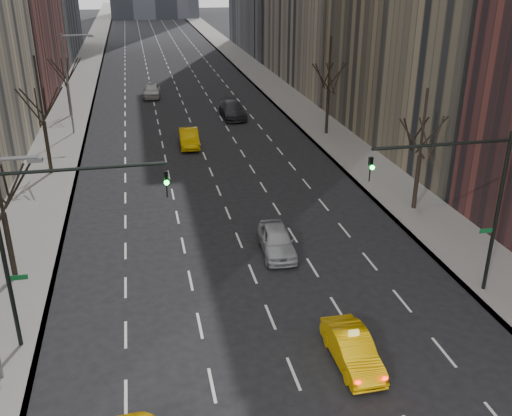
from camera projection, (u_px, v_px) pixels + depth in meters
sidewalk_left at (81, 83)px, 75.80m from camera, size 4.50×320.00×0.15m
sidewalk_right at (260, 76)px, 80.46m from camera, size 4.50×320.00×0.15m
tree_lw_b at (3, 213)px, 27.74m from camera, size 3.36×3.50×7.82m
tree_lw_c at (44, 123)px, 41.97m from camera, size 3.36×3.50×8.74m
tree_lw_d at (67, 82)px, 58.31m from camera, size 3.36×3.50×7.36m
tree_rw_b at (420, 156)px, 35.89m from camera, size 3.36×3.50×7.82m
tree_rw_c at (328, 92)px, 51.91m from camera, size 3.36×3.50×8.74m
traffic_mast_left at (45, 226)px, 22.20m from camera, size 6.69×0.39×8.00m
traffic_mast_right at (468, 191)px, 25.66m from camera, size 6.69×0.39×8.00m
streetlight_far at (70, 74)px, 51.43m from camera, size 2.83×0.22×9.00m
taxi_sedan at (352, 349)px, 22.87m from camera, size 1.46×4.10×1.35m
silver_sedan_ahead at (277, 240)px, 31.60m from camera, size 2.05×4.50×1.50m
far_taxi at (189, 138)px, 49.84m from camera, size 1.78×4.67×1.52m
far_suv_grey at (232, 110)px, 58.99m from camera, size 2.35×5.62×1.62m
far_car_white at (152, 90)px, 67.85m from camera, size 2.29×4.98×1.65m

